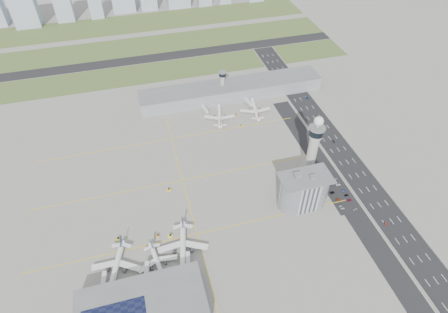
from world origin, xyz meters
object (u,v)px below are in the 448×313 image
object	(u,v)px
tug_2	(170,236)
car_lot_8	(347,195)
jet_bridge_far_1	(245,100)
car_hw_4	(275,74)
jet_bridge_near_2	(188,270)
secondary_tower	(222,82)
jet_bridge_near_0	(103,292)
car_lot_9	(343,191)
airplane_near_b	(158,262)
car_lot_10	(338,185)
tug_5	(241,126)
car_lot_7	(349,200)
admin_building	(303,190)
tug_4	(236,115)
car_lot_1	(341,206)
car_lot_3	(332,193)
car_hw_1	(334,141)
car_hw_0	(385,224)
jet_bridge_far_0	(202,107)
tug_1	(158,235)
car_lot_5	(325,179)
jet_bridge_near_1	(147,281)
car_lot_0	(343,208)
airplane_far_a	(220,114)
car_lot_2	(338,199)
car_hw_2	(307,98)
control_tower	(314,145)
airplane_far_b	(255,107)
tug_0	(118,239)
tug_3	(169,190)
car_lot_11	(335,179)
airplane_near_a	(115,265)
car_lot_6	(355,209)

from	to	relation	value
tug_2	car_lot_8	world-z (taller)	tug_2
jet_bridge_far_1	car_hw_4	size ratio (longest dim) A/B	4.31
jet_bridge_near_2	jet_bridge_far_1	world-z (taller)	same
secondary_tower	jet_bridge_near_0	distance (m)	255.39
tug_2	car_lot_9	xyz separation A→B (m)	(153.61, 6.17, -0.47)
airplane_near_b	car_lot_8	size ratio (longest dim) A/B	9.73
car_lot_10	tug_5	bearing A→B (deg)	32.27
car_lot_9	car_hw_4	world-z (taller)	car_lot_9
jet_bridge_far_1	car_lot_7	size ratio (longest dim) A/B	3.36
car_lot_7	car_hw_4	bearing A→B (deg)	-8.05
admin_building	tug_4	bearing A→B (deg)	97.73
tug_4	car_lot_9	size ratio (longest dim) A/B	0.83
car_lot_1	car_lot_3	size ratio (longest dim) A/B	0.84
car_lot_7	car_hw_1	world-z (taller)	car_hw_1
car_lot_7	car_hw_0	xyz separation A→B (m)	(15.49, -30.26, -0.04)
jet_bridge_far_0	car_lot_7	world-z (taller)	jet_bridge_far_0
car_lot_10	car_lot_3	bearing A→B (deg)	128.95
tug_1	car_lot_5	distance (m)	155.31
tug_2	car_lot_10	distance (m)	153.48
car_lot_9	jet_bridge_near_1	bearing A→B (deg)	110.52
car_lot_0	car_hw_1	size ratio (longest dim) A/B	0.97
car_lot_3	car_lot_8	bearing A→B (deg)	-124.47
jet_bridge_near_0	airplane_near_b	bearing A→B (deg)	-63.65
jet_bridge_near_2	car_lot_5	size ratio (longest dim) A/B	3.95
airplane_far_a	car_lot_2	bearing A→B (deg)	-140.93
car_lot_1	car_hw_2	xyz separation A→B (m)	(40.15, 154.32, 0.01)
car_lot_7	airplane_far_a	bearing A→B (deg)	24.28
control_tower	tug_5	size ratio (longest dim) A/B	22.86
tug_5	car_hw_2	bearing A→B (deg)	-9.52
tug_5	jet_bridge_near_0	bearing A→B (deg)	-161.16
control_tower	airplane_far_b	world-z (taller)	control_tower
control_tower	car_lot_7	world-z (taller)	control_tower
tug_0	tug_5	size ratio (longest dim) A/B	1.28
tug_3	car_hw_1	bearing A→B (deg)	104.23
car_lot_11	control_tower	bearing A→B (deg)	48.99
tug_3	car_lot_0	bearing A→B (deg)	73.94
airplane_near_a	car_lot_8	xyz separation A→B (m)	(196.18, 19.36, -5.37)
control_tower	car_hw_1	size ratio (longest dim) A/B	16.80
tug_1	car_lot_6	world-z (taller)	tug_1
jet_bridge_near_1	jet_bridge_near_2	bearing A→B (deg)	-80.00
tug_0	car_hw_4	distance (m)	285.65
car_lot_6	airplane_far_b	bearing A→B (deg)	14.66
car_lot_8	car_lot_9	world-z (taller)	car_lot_8
control_tower	car_lot_10	world-z (taller)	control_tower
car_lot_9	car_lot_3	bearing A→B (deg)	92.13
tug_5	car_lot_3	world-z (taller)	tug_5
airplane_far_b	car_lot_10	xyz separation A→B (m)	(35.55, -124.28, -4.96)
tug_0	car_lot_8	distance (m)	193.35
car_lot_0	car_lot_2	xyz separation A→B (m)	(1.04, 9.95, -0.08)
jet_bridge_far_0	tug_3	xyz separation A→B (m)	(-55.77, -110.48, -1.88)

